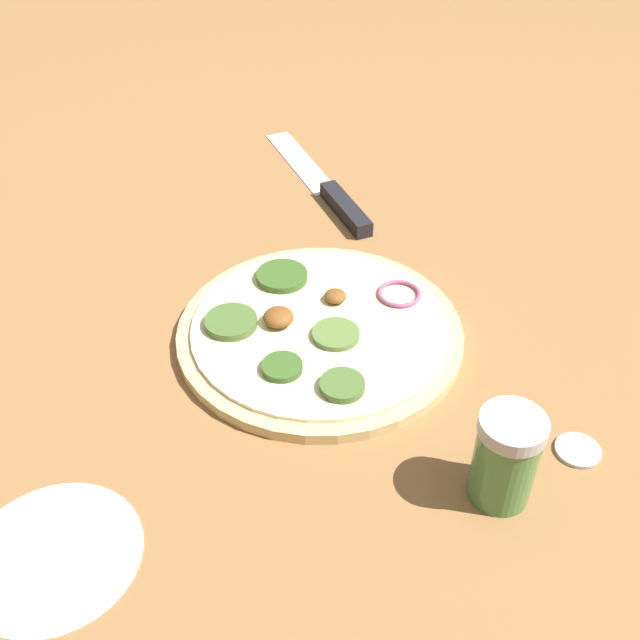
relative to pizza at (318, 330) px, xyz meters
name	(u,v)px	position (x,y,z in m)	size (l,w,h in m)	color
ground_plane	(320,337)	(0.00, 0.00, -0.01)	(3.00, 3.00, 0.00)	olive
pizza	(318,330)	(0.00, 0.00, 0.00)	(0.27, 0.27, 0.03)	#D6B77A
knife	(332,195)	(-0.04, -0.26, 0.00)	(0.11, 0.29, 0.02)	silver
spice_jar	(506,458)	(-0.12, 0.20, 0.03)	(0.05, 0.05, 0.08)	#4C7F42
loose_cap	(578,449)	(-0.20, 0.17, 0.00)	(0.04, 0.04, 0.01)	#B2B2B7
flour_patch	(53,555)	(0.21, 0.22, -0.01)	(0.13, 0.13, 0.00)	white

